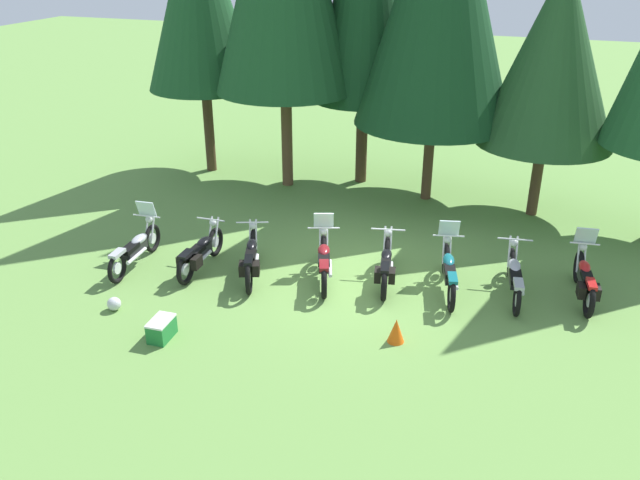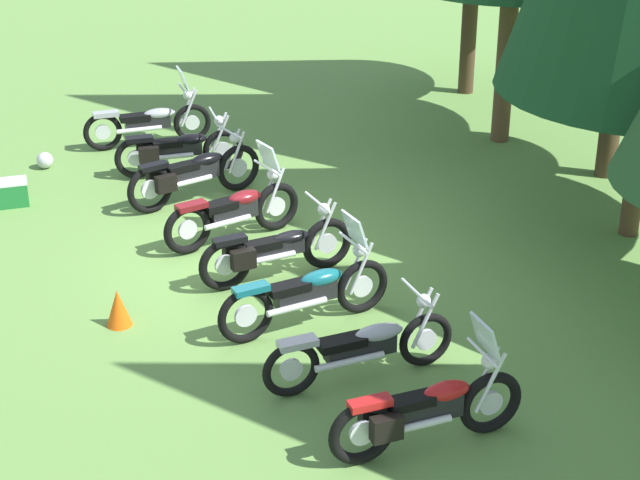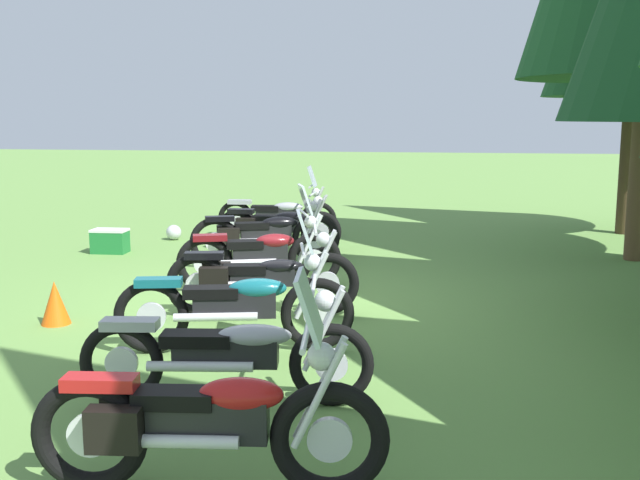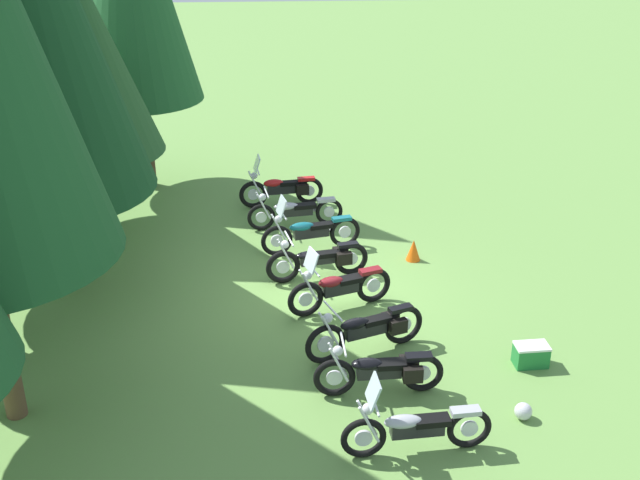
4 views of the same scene
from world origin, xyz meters
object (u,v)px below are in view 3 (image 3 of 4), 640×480
(motorcycle_1, at_px, (276,225))
(traffic_cone, at_px, (55,303))
(motorcycle_4, at_px, (259,278))
(motorcycle_6, at_px, (228,352))
(motorcycle_2, at_px, (263,235))
(motorcycle_3, at_px, (262,254))
(motorcycle_5, at_px, (238,304))
(motorcycle_0, at_px, (279,213))
(picnic_cooler, at_px, (110,241))
(motorcycle_7, at_px, (205,421))
(dropped_helmet, at_px, (174,232))

(motorcycle_1, bearing_deg, traffic_cone, -107.29)
(motorcycle_4, xyz_separation_m, motorcycle_6, (2.66, 0.42, -0.01))
(motorcycle_2, bearing_deg, motorcycle_3, -97.28)
(motorcycle_5, height_order, motorcycle_6, motorcycle_5)
(motorcycle_0, distance_m, picnic_cooler, 3.23)
(motorcycle_0, distance_m, motorcycle_4, 5.69)
(motorcycle_3, xyz_separation_m, picnic_cooler, (-2.15, -3.16, -0.27))
(motorcycle_3, bearing_deg, motorcycle_7, -98.77)
(motorcycle_1, height_order, traffic_cone, motorcycle_1)
(motorcycle_1, height_order, motorcycle_3, motorcycle_3)
(motorcycle_0, xyz_separation_m, picnic_cooler, (2.12, -2.42, -0.25))
(traffic_cone, bearing_deg, motorcycle_5, 74.92)
(motorcycle_3, xyz_separation_m, motorcycle_5, (2.65, 0.42, -0.00))
(motorcycle_5, height_order, dropped_helmet, motorcycle_5)
(motorcycle_7, bearing_deg, motorcycle_6, 93.92)
(motorcycle_0, bearing_deg, motorcycle_4, -83.70)
(motorcycle_5, relative_size, traffic_cone, 4.76)
(motorcycle_7, xyz_separation_m, dropped_helmet, (-8.98, -3.57, -0.32))
(motorcycle_1, relative_size, motorcycle_7, 0.99)
(motorcycle_0, relative_size, motorcycle_4, 1.04)
(dropped_helmet, bearing_deg, motorcycle_5, 25.70)
(motorcycle_0, height_order, motorcycle_2, motorcycle_0)
(motorcycle_6, bearing_deg, dropped_helmet, 105.37)
(traffic_cone, bearing_deg, picnic_cooler, -162.42)
(motorcycle_5, height_order, traffic_cone, motorcycle_5)
(traffic_cone, bearing_deg, dropped_helmet, -172.38)
(motorcycle_7, xyz_separation_m, picnic_cooler, (-7.52, -4.14, -0.26))
(motorcycle_0, relative_size, motorcycle_6, 0.98)
(motorcycle_2, height_order, motorcycle_3, motorcycle_3)
(motorcycle_4, relative_size, motorcycle_6, 0.95)
(motorcycle_5, relative_size, picnic_cooler, 3.83)
(motorcycle_4, height_order, dropped_helmet, motorcycle_4)
(motorcycle_1, bearing_deg, motorcycle_4, -81.10)
(motorcycle_1, relative_size, picnic_cooler, 3.61)
(motorcycle_6, xyz_separation_m, dropped_helmet, (-7.60, -3.31, -0.29))
(picnic_cooler, bearing_deg, motorcycle_1, 103.31)
(motorcycle_5, distance_m, motorcycle_7, 2.77)
(motorcycle_1, relative_size, dropped_helmet, 7.69)
(motorcycle_3, distance_m, motorcycle_6, 4.04)
(motorcycle_3, xyz_separation_m, motorcycle_7, (5.37, 0.98, -0.01))
(motorcycle_3, bearing_deg, motorcycle_0, 80.70)
(traffic_cone, bearing_deg, motorcycle_3, 138.07)
(motorcycle_2, xyz_separation_m, traffic_cone, (3.61, -1.47, -0.23))
(motorcycle_6, distance_m, dropped_helmet, 8.29)
(motorcycle_2, distance_m, dropped_helmet, 3.04)
(motorcycle_4, height_order, motorcycle_7, motorcycle_7)
(motorcycle_4, height_order, picnic_cooler, motorcycle_4)
(motorcycle_1, xyz_separation_m, motorcycle_2, (1.23, 0.08, 0.03))
(motorcycle_6, bearing_deg, motorcycle_7, -87.30)
(motorcycle_1, distance_m, motorcycle_3, 2.83)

